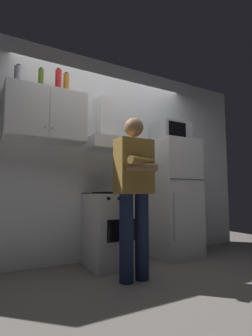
{
  "coord_description": "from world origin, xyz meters",
  "views": [
    {
      "loc": [
        -1.43,
        -2.58,
        0.86
      ],
      "look_at": [
        0.0,
        0.0,
        1.15
      ],
      "focal_mm": 27.28,
      "sensor_mm": 36.0,
      "label": 1
    }
  ],
  "objects_px": {
    "stove_oven": "(112,228)",
    "bottle_olive_oil": "(41,79)",
    "refrigerator": "(173,197)",
    "bottle_soda_red": "(58,81)",
    "bottle_liquor_amber": "(66,84)",
    "microwave": "(171,132)",
    "upper_cabinet": "(46,116)",
    "range_hood": "(109,136)",
    "bottle_canister_steel": "(18,75)",
    "cooking_pot": "(127,188)",
    "person_standing": "(134,189)"
  },
  "relations": [
    {
      "from": "upper_cabinet",
      "to": "range_hood",
      "type": "xyz_separation_m",
      "value": [
        0.8,
        0.0,
        -0.15
      ]
    },
    {
      "from": "bottle_soda_red",
      "to": "bottle_canister_steel",
      "type": "bearing_deg",
      "value": 177.72
    },
    {
      "from": "person_standing",
      "to": "cooking_pot",
      "type": "height_order",
      "value": "person_standing"
    },
    {
      "from": "refrigerator",
      "to": "bottle_liquor_amber",
      "type": "relative_size",
      "value": 5.89
    },
    {
      "from": "upper_cabinet",
      "to": "refrigerator",
      "type": "relative_size",
      "value": 0.56
    },
    {
      "from": "upper_cabinet",
      "to": "stove_oven",
      "type": "bearing_deg",
      "value": -8.9
    },
    {
      "from": "bottle_olive_oil",
      "to": "cooking_pot",
      "type": "bearing_deg",
      "value": -13.57
    },
    {
      "from": "stove_oven",
      "to": "bottle_olive_oil",
      "type": "relative_size",
      "value": 3.36
    },
    {
      "from": "cooking_pot",
      "to": "bottle_olive_oil",
      "type": "xyz_separation_m",
      "value": [
        -1.0,
        0.24,
        1.25
      ]
    },
    {
      "from": "stove_oven",
      "to": "bottle_soda_red",
      "type": "relative_size",
      "value": 3.06
    },
    {
      "from": "microwave",
      "to": "bottle_soda_red",
      "type": "height_order",
      "value": "bottle_soda_red"
    },
    {
      "from": "stove_oven",
      "to": "bottle_olive_oil",
      "type": "distance_m",
      "value": 1.95
    },
    {
      "from": "microwave",
      "to": "stove_oven",
      "type": "bearing_deg",
      "value": -178.85
    },
    {
      "from": "stove_oven",
      "to": "refrigerator",
      "type": "xyz_separation_m",
      "value": [
        0.95,
        0.0,
        0.37
      ]
    },
    {
      "from": "bottle_soda_red",
      "to": "bottle_olive_oil",
      "type": "relative_size",
      "value": 1.1
    },
    {
      "from": "refrigerator",
      "to": "bottle_liquor_amber",
      "type": "bearing_deg",
      "value": 175.41
    },
    {
      "from": "refrigerator",
      "to": "microwave",
      "type": "bearing_deg",
      "value": 90.9
    },
    {
      "from": "upper_cabinet",
      "to": "bottle_canister_steel",
      "type": "bearing_deg",
      "value": -177.02
    },
    {
      "from": "range_hood",
      "to": "person_standing",
      "type": "bearing_deg",
      "value": -93.91
    },
    {
      "from": "stove_oven",
      "to": "refrigerator",
      "type": "bearing_deg",
      "value": 0.04
    },
    {
      "from": "bottle_soda_red",
      "to": "stove_oven",
      "type": "bearing_deg",
      "value": -7.71
    },
    {
      "from": "range_hood",
      "to": "bottle_soda_red",
      "type": "height_order",
      "value": "bottle_soda_red"
    },
    {
      "from": "cooking_pot",
      "to": "bottle_olive_oil",
      "type": "relative_size",
      "value": 1.18
    },
    {
      "from": "microwave",
      "to": "bottle_soda_red",
      "type": "bearing_deg",
      "value": 177.44
    },
    {
      "from": "upper_cabinet",
      "to": "bottle_liquor_amber",
      "type": "xyz_separation_m",
      "value": [
        0.23,
        -0.0,
        0.43
      ]
    },
    {
      "from": "person_standing",
      "to": "bottle_soda_red",
      "type": "distance_m",
      "value": 1.59
    },
    {
      "from": "bottle_olive_oil",
      "to": "bottle_liquor_amber",
      "type": "bearing_deg",
      "value": 0.1
    },
    {
      "from": "range_hood",
      "to": "bottle_soda_red",
      "type": "bearing_deg",
      "value": -177.06
    },
    {
      "from": "bottle_canister_steel",
      "to": "upper_cabinet",
      "type": "bearing_deg",
      "value": 2.98
    },
    {
      "from": "person_standing",
      "to": "bottle_olive_oil",
      "type": "bearing_deg",
      "value": 138.43
    },
    {
      "from": "cooking_pot",
      "to": "microwave",
      "type": "bearing_deg",
      "value": 9.57
    },
    {
      "from": "range_hood",
      "to": "microwave",
      "type": "relative_size",
      "value": 1.56
    },
    {
      "from": "range_hood",
      "to": "cooking_pot",
      "type": "xyz_separation_m",
      "value": [
        0.13,
        -0.25,
        -0.67
      ]
    },
    {
      "from": "stove_oven",
      "to": "bottle_canister_steel",
      "type": "xyz_separation_m",
      "value": [
        -1.11,
        0.11,
        1.72
      ]
    },
    {
      "from": "range_hood",
      "to": "bottle_canister_steel",
      "type": "height_order",
      "value": "bottle_canister_steel"
    },
    {
      "from": "microwave",
      "to": "upper_cabinet",
      "type": "bearing_deg",
      "value": 176.52
    },
    {
      "from": "microwave",
      "to": "cooking_pot",
      "type": "bearing_deg",
      "value": -170.43
    },
    {
      "from": "range_hood",
      "to": "bottle_canister_steel",
      "type": "xyz_separation_m",
      "value": [
        -1.11,
        -0.02,
        0.56
      ]
    },
    {
      "from": "person_standing",
      "to": "bottle_soda_red",
      "type": "xyz_separation_m",
      "value": [
        -0.63,
        0.7,
        1.29
      ]
    },
    {
      "from": "microwave",
      "to": "refrigerator",
      "type": "bearing_deg",
      "value": -89.1
    },
    {
      "from": "cooking_pot",
      "to": "bottle_liquor_amber",
      "type": "bearing_deg",
      "value": 161.03
    },
    {
      "from": "bottle_soda_red",
      "to": "bottle_liquor_amber",
      "type": "xyz_separation_m",
      "value": [
        0.1,
        0.03,
        -0.01
      ]
    },
    {
      "from": "bottle_liquor_amber",
      "to": "refrigerator",
      "type": "bearing_deg",
      "value": -4.59
    },
    {
      "from": "refrigerator",
      "to": "bottle_olive_oil",
      "type": "relative_size",
      "value": 6.16
    },
    {
      "from": "range_hood",
      "to": "bottle_soda_red",
      "type": "relative_size",
      "value": 2.63
    },
    {
      "from": "bottle_canister_steel",
      "to": "microwave",
      "type": "bearing_deg",
      "value": -2.5
    },
    {
      "from": "stove_oven",
      "to": "bottle_olive_oil",
      "type": "xyz_separation_m",
      "value": [
        -0.87,
        0.12,
        1.74
      ]
    },
    {
      "from": "stove_oven",
      "to": "bottle_liquor_amber",
      "type": "xyz_separation_m",
      "value": [
        -0.57,
        0.12,
        1.75
      ]
    },
    {
      "from": "cooking_pot",
      "to": "bottle_soda_red",
      "type": "bearing_deg",
      "value": 165.37
    },
    {
      "from": "stove_oven",
      "to": "bottle_canister_steel",
      "type": "height_order",
      "value": "bottle_canister_steel"
    }
  ]
}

